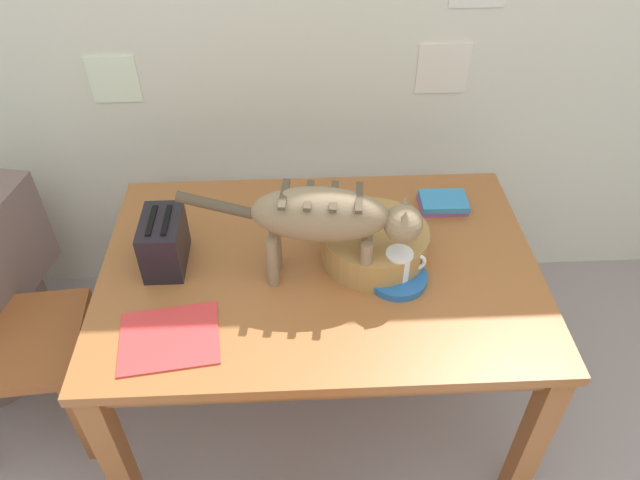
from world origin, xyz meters
name	(u,v)px	position (x,y,z in m)	size (l,w,h in m)	color
wall_rear	(330,7)	(0.00, 1.94, 1.25)	(4.31, 0.11, 2.50)	silver
dining_table	(320,283)	(-0.07, 1.17, 0.64)	(1.37, 0.93, 0.73)	#A05D30
cat	(329,218)	(-0.05, 1.11, 0.96)	(0.70, 0.18, 0.33)	#8A7257
saucer_bowl	(397,277)	(0.16, 1.08, 0.74)	(0.19, 0.19, 0.03)	#245EAD
coffee_mug	(400,264)	(0.16, 1.08, 0.80)	(0.13, 0.08, 0.09)	white
magazine	(169,338)	(-0.51, 0.89, 0.73)	(0.27, 0.23, 0.01)	#E33839
book_stack	(443,203)	(0.37, 1.44, 0.75)	(0.17, 0.12, 0.04)	#9950A4
wicker_basket	(374,243)	(0.10, 1.20, 0.78)	(0.34, 0.34, 0.11)	#A97B43
toaster	(164,242)	(-0.55, 1.20, 0.81)	(0.12, 0.20, 0.18)	black
wooden_chair_near	(2,339)	(-1.14, 1.13, 0.46)	(0.45, 0.45, 0.94)	#9F562B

